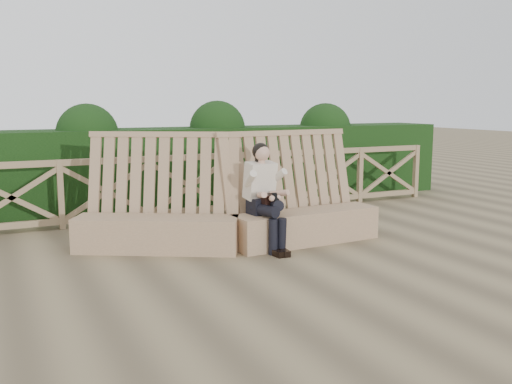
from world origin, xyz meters
name	(u,v)px	position (x,y,z in m)	size (l,w,h in m)	color
ground	(286,269)	(0.00, 0.00, 0.00)	(60.00, 60.00, 0.00)	brown
bench	(232,217)	(-0.12, 1.35, 0.40)	(4.23, 1.74, 1.60)	#917053
woman	(265,192)	(0.22, 1.03, 0.78)	(0.43, 0.89, 1.44)	black
guardrail	(190,186)	(0.00, 3.50, 0.55)	(10.10, 0.09, 1.10)	#8E7A52
hedge	(169,168)	(0.00, 4.70, 0.75)	(12.00, 1.20, 1.50)	black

